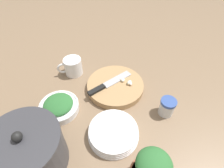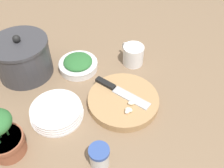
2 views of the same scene
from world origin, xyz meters
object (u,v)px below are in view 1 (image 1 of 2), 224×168
object	(u,v)px
garlic_cloves	(127,82)
herb_bowl	(59,106)
plate_stack	(113,133)
stock_pot	(29,151)
cutting_board	(115,86)
chef_knife	(108,84)
spice_jar	(167,107)
coffee_mug	(73,67)

from	to	relation	value
garlic_cloves	herb_bowl	bearing A→B (deg)	62.93
plate_stack	stock_pot	bearing A→B (deg)	58.54
stock_pot	plate_stack	bearing A→B (deg)	-121.46
cutting_board	garlic_cloves	distance (m)	0.06
chef_knife	herb_bowl	world-z (taller)	herb_bowl
chef_knife	garlic_cloves	bearing A→B (deg)	60.45
cutting_board	spice_jar	bearing A→B (deg)	-175.43
chef_knife	garlic_cloves	world-z (taller)	garlic_cloves
chef_knife	spice_jar	world-z (taller)	spice_jar
cutting_board	spice_jar	distance (m)	0.24
chef_knife	spice_jar	xyz separation A→B (m)	(-0.26, -0.05, 0.00)
garlic_cloves	stock_pot	xyz separation A→B (m)	(0.04, 0.45, 0.04)
cutting_board	stock_pot	xyz separation A→B (m)	(0.00, 0.42, 0.06)
garlic_cloves	herb_bowl	world-z (taller)	herb_bowl
plate_stack	stock_pot	size ratio (longest dim) A/B	0.84
plate_stack	garlic_cloves	bearing A→B (deg)	-65.78
chef_knife	stock_pot	bearing A→B (deg)	-73.45
chef_knife	herb_bowl	size ratio (longest dim) A/B	1.41
cutting_board	garlic_cloves	xyz separation A→B (m)	(-0.04, -0.04, 0.02)
stock_pot	coffee_mug	bearing A→B (deg)	-58.94
cutting_board	chef_knife	world-z (taller)	chef_knife
garlic_cloves	stock_pot	size ratio (longest dim) A/B	0.33
cutting_board	coffee_mug	size ratio (longest dim) A/B	2.38
plate_stack	stock_pot	distance (m)	0.27
spice_jar	garlic_cloves	bearing A→B (deg)	-4.79
spice_jar	stock_pot	xyz separation A→B (m)	(0.24, 0.44, 0.04)
herb_bowl	coffee_mug	distance (m)	0.23
garlic_cloves	spice_jar	distance (m)	0.20
spice_jar	plate_stack	distance (m)	0.23
chef_knife	garlic_cloves	distance (m)	0.09
coffee_mug	plate_stack	xyz separation A→B (m)	(-0.36, 0.14, -0.02)
cutting_board	coffee_mug	bearing A→B (deg)	11.54
coffee_mug	garlic_cloves	bearing A→B (deg)	-162.65
chef_knife	coffee_mug	bearing A→B (deg)	-161.21
herb_bowl	plate_stack	world-z (taller)	herb_bowl
garlic_cloves	plate_stack	distance (m)	0.25
coffee_mug	plate_stack	world-z (taller)	coffee_mug
spice_jar	herb_bowl	bearing A→B (deg)	36.82
chef_knife	stock_pot	world-z (taller)	stock_pot
herb_bowl	spice_jar	size ratio (longest dim) A/B	2.14
garlic_cloves	coffee_mug	xyz separation A→B (m)	(0.26, 0.08, 0.00)
herb_bowl	plate_stack	bearing A→B (deg)	-168.99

